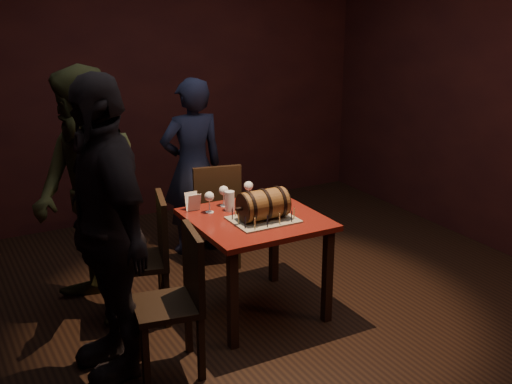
{
  "coord_description": "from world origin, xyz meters",
  "views": [
    {
      "loc": [
        -2.09,
        -3.7,
        2.35
      ],
      "look_at": [
        -0.03,
        0.05,
        0.95
      ],
      "focal_mm": 45.0,
      "sensor_mm": 36.0,
      "label": 1
    }
  ],
  "objects_px": {
    "pub_table": "(255,231)",
    "wine_glass_left": "(209,197)",
    "person_left_rear": "(88,197)",
    "barrel_cake": "(263,205)",
    "wine_glass_right": "(249,187)",
    "chair_back": "(215,210)",
    "person_left_front": "(106,229)",
    "wine_glass_mid": "(224,191)",
    "pint_of_ale": "(230,202)",
    "chair_left_front": "(179,294)",
    "person_back": "(192,167)",
    "chair_left_rear": "(149,252)"
  },
  "relations": [
    {
      "from": "barrel_cake",
      "to": "person_left_rear",
      "type": "relative_size",
      "value": 0.21
    },
    {
      "from": "person_left_front",
      "to": "wine_glass_mid",
      "type": "bearing_deg",
      "value": 115.1
    },
    {
      "from": "chair_back",
      "to": "chair_left_front",
      "type": "distance_m",
      "value": 1.55
    },
    {
      "from": "barrel_cake",
      "to": "pint_of_ale",
      "type": "xyz_separation_m",
      "value": [
        -0.12,
        0.3,
        -0.05
      ]
    },
    {
      "from": "chair_back",
      "to": "person_back",
      "type": "distance_m",
      "value": 0.51
    },
    {
      "from": "chair_back",
      "to": "chair_left_front",
      "type": "bearing_deg",
      "value": -123.68
    },
    {
      "from": "wine_glass_left",
      "to": "barrel_cake",
      "type": "bearing_deg",
      "value": -51.75
    },
    {
      "from": "chair_left_rear",
      "to": "person_left_rear",
      "type": "bearing_deg",
      "value": 144.12
    },
    {
      "from": "wine_glass_mid",
      "to": "pint_of_ale",
      "type": "relative_size",
      "value": 1.07
    },
    {
      "from": "barrel_cake",
      "to": "person_left_rear",
      "type": "height_order",
      "value": "person_left_rear"
    },
    {
      "from": "barrel_cake",
      "to": "wine_glass_left",
      "type": "distance_m",
      "value": 0.42
    },
    {
      "from": "chair_left_rear",
      "to": "person_back",
      "type": "height_order",
      "value": "person_back"
    },
    {
      "from": "barrel_cake",
      "to": "chair_left_front",
      "type": "distance_m",
      "value": 0.93
    },
    {
      "from": "wine_glass_left",
      "to": "person_left_front",
      "type": "height_order",
      "value": "person_left_front"
    },
    {
      "from": "person_back",
      "to": "person_left_rear",
      "type": "relative_size",
      "value": 0.87
    },
    {
      "from": "pub_table",
      "to": "wine_glass_left",
      "type": "xyz_separation_m",
      "value": [
        -0.25,
        0.24,
        0.23
      ]
    },
    {
      "from": "chair_left_front",
      "to": "person_left_rear",
      "type": "bearing_deg",
      "value": 106.22
    },
    {
      "from": "wine_glass_right",
      "to": "chair_left_front",
      "type": "height_order",
      "value": "chair_left_front"
    },
    {
      "from": "wine_glass_right",
      "to": "person_left_front",
      "type": "xyz_separation_m",
      "value": [
        -1.26,
        -0.54,
        0.08
      ]
    },
    {
      "from": "chair_left_front",
      "to": "person_left_front",
      "type": "height_order",
      "value": "person_left_front"
    },
    {
      "from": "barrel_cake",
      "to": "person_back",
      "type": "height_order",
      "value": "person_back"
    },
    {
      "from": "person_left_front",
      "to": "barrel_cake",
      "type": "bearing_deg",
      "value": 94.17
    },
    {
      "from": "pub_table",
      "to": "person_left_rear",
      "type": "relative_size",
      "value": 0.49
    },
    {
      "from": "chair_back",
      "to": "person_left_rear",
      "type": "height_order",
      "value": "person_left_rear"
    },
    {
      "from": "chair_left_front",
      "to": "pint_of_ale",
      "type": "bearing_deg",
      "value": 43.44
    },
    {
      "from": "chair_left_rear",
      "to": "chair_left_front",
      "type": "xyz_separation_m",
      "value": [
        -0.06,
        -0.71,
        0.0
      ]
    },
    {
      "from": "chair_back",
      "to": "barrel_cake",
      "type": "bearing_deg",
      "value": -94.19
    },
    {
      "from": "chair_back",
      "to": "wine_glass_right",
      "type": "bearing_deg",
      "value": -85.75
    },
    {
      "from": "wine_glass_left",
      "to": "person_back",
      "type": "height_order",
      "value": "person_back"
    },
    {
      "from": "person_left_front",
      "to": "chair_back",
      "type": "bearing_deg",
      "value": 129.28
    },
    {
      "from": "person_left_front",
      "to": "wine_glass_left",
      "type": "bearing_deg",
      "value": 115.18
    },
    {
      "from": "wine_glass_right",
      "to": "person_left_rear",
      "type": "distance_m",
      "value": 1.19
    },
    {
      "from": "chair_left_rear",
      "to": "person_left_rear",
      "type": "xyz_separation_m",
      "value": [
        -0.34,
        0.25,
        0.39
      ]
    },
    {
      "from": "pub_table",
      "to": "wine_glass_right",
      "type": "height_order",
      "value": "wine_glass_right"
    },
    {
      "from": "pub_table",
      "to": "wine_glass_mid",
      "type": "bearing_deg",
      "value": 106.84
    },
    {
      "from": "chair_left_rear",
      "to": "person_back",
      "type": "xyz_separation_m",
      "value": [
        0.78,
        1.01,
        0.27
      ]
    },
    {
      "from": "wine_glass_right",
      "to": "chair_back",
      "type": "distance_m",
      "value": 0.63
    },
    {
      "from": "barrel_cake",
      "to": "wine_glass_mid",
      "type": "xyz_separation_m",
      "value": [
        -0.11,
        0.41,
        -0.0
      ]
    },
    {
      "from": "wine_glass_right",
      "to": "person_left_front",
      "type": "bearing_deg",
      "value": -156.64
    },
    {
      "from": "pub_table",
      "to": "person_left_rear",
      "type": "distance_m",
      "value": 1.21
    },
    {
      "from": "wine_glass_left",
      "to": "person_left_rear",
      "type": "bearing_deg",
      "value": 160.62
    },
    {
      "from": "wine_glass_left",
      "to": "chair_left_rear",
      "type": "relative_size",
      "value": 0.17
    },
    {
      "from": "wine_glass_left",
      "to": "pint_of_ale",
      "type": "bearing_deg",
      "value": -13.58
    },
    {
      "from": "person_back",
      "to": "pub_table",
      "type": "bearing_deg",
      "value": 88.69
    },
    {
      "from": "wine_glass_right",
      "to": "chair_back",
      "type": "relative_size",
      "value": 0.17
    },
    {
      "from": "wine_glass_left",
      "to": "wine_glass_mid",
      "type": "relative_size",
      "value": 1.0
    },
    {
      "from": "chair_left_rear",
      "to": "person_back",
      "type": "relative_size",
      "value": 0.58
    },
    {
      "from": "pub_table",
      "to": "barrel_cake",
      "type": "xyz_separation_m",
      "value": [
        0.01,
        -0.09,
        0.23
      ]
    },
    {
      "from": "pint_of_ale",
      "to": "wine_glass_left",
      "type": "bearing_deg",
      "value": 166.42
    },
    {
      "from": "wine_glass_mid",
      "to": "chair_left_rear",
      "type": "height_order",
      "value": "chair_left_rear"
    }
  ]
}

